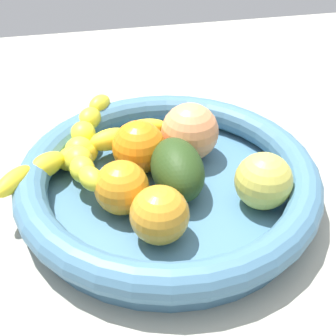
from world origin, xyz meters
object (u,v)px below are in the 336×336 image
banana_draped_left (85,145)px  apple_yellow (263,181)px  orange_mid_left (139,147)px  peach_blush (190,132)px  fruit_bowl (168,180)px  avocado_dark (177,169)px  banana_draped_right (80,153)px  orange_mid_right (122,187)px  orange_front (160,215)px

banana_draped_left → apple_yellow: size_ratio=3.24×
orange_mid_left → apple_yellow: (-9.44, -12.52, -0.07)cm
peach_blush → apple_yellow: bearing=-152.7°
fruit_bowl → apple_yellow: size_ratio=5.48×
banana_draped_left → avocado_dark: avocado_dark is taller
fruit_bowl → banana_draped_right: bearing=59.5°
fruit_bowl → banana_draped_right: (5.82, 9.88, 1.34)cm
avocado_dark → peach_blush: bearing=-26.0°
banana_draped_left → orange_mid_right: (-9.70, -3.42, 0.21)cm
fruit_bowl → orange_mid_left: size_ratio=5.37×
avocado_dark → orange_front: bearing=153.9°
fruit_bowl → orange_front: orange_front is taller
banana_draped_left → orange_front: 16.35cm
orange_mid_right → peach_blush: peach_blush is taller
orange_mid_left → apple_yellow: bearing=-127.0°
apple_yellow → peach_blush: (10.95, 5.66, 0.45)cm
banana_draped_right → avocado_dark: bearing=-120.2°
avocado_dark → apple_yellow: (-4.44, -8.83, 0.22)cm
orange_mid_left → peach_blush: bearing=-77.5°
orange_front → orange_mid_right: bearing=31.4°
orange_front → orange_mid_left: (12.24, 0.13, 0.22)cm
orange_mid_right → apple_yellow: 15.78cm
orange_front → apple_yellow: (2.81, -12.38, 0.15)cm
avocado_dark → peach_blush: peach_blush is taller
peach_blush → orange_front: bearing=154.0°
fruit_bowl → orange_front: 8.37cm
apple_yellow → peach_blush: bearing=27.3°
banana_draped_left → peach_blush: 13.43cm
banana_draped_right → orange_front: orange_front is taller
orange_mid_right → orange_mid_left: bearing=-23.7°
fruit_bowl → orange_mid_left: bearing=30.9°
banana_draped_right → apple_yellow: (-10.76, -19.70, 0.69)cm
fruit_bowl → peach_blush: size_ratio=4.81×
banana_draped_left → orange_front: orange_front is taller
banana_draped_right → apple_yellow: size_ratio=3.31×
orange_mid_left → orange_mid_right: size_ratio=1.09×
fruit_bowl → orange_front: size_ratio=5.75×
avocado_dark → orange_mid_right: bearing=106.4°
orange_front → apple_yellow: size_ratio=0.95×
fruit_bowl → apple_yellow: bearing=-116.7°
fruit_bowl → orange_mid_left: 5.65cm
orange_mid_left → banana_draped_right: bearing=79.5°
banana_draped_left → orange_mid_left: orange_mid_left is taller
banana_draped_left → banana_draped_right: (-1.38, 0.70, -0.30)cm
apple_yellow → orange_front: bearing=102.8°
banana_draped_right → orange_mid_left: 7.35cm
orange_mid_right → peach_blush: bearing=-49.4°
banana_draped_right → orange_mid_left: (-1.33, -7.19, 0.76)cm
orange_front → banana_draped_left: bearing=23.9°
avocado_dark → peach_blush: (6.52, -3.17, 0.67)cm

